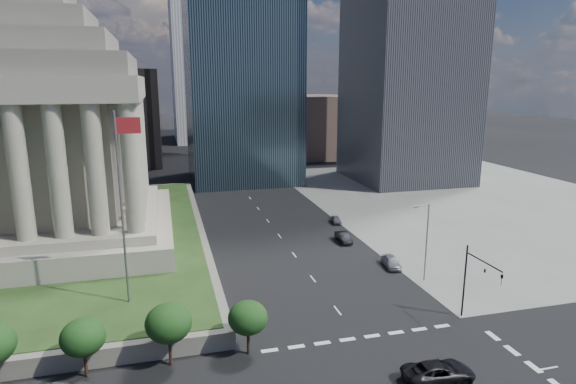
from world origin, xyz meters
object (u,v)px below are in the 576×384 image
object	(u,v)px
traffic_signal_ne	(476,276)
street_lamp_north	(426,238)
parked_sedan_mid	(343,237)
parked_sedan_far	(336,220)
parked_sedan_near	(391,262)
war_memorial	(37,105)
flagpole	(123,198)
pickup_truck	(439,372)

from	to	relation	value
traffic_signal_ne	street_lamp_north	distance (m)	11.34
parked_sedan_mid	parked_sedan_far	world-z (taller)	parked_sedan_mid
traffic_signal_ne	parked_sedan_near	xyz separation A→B (m)	(-1.00, 16.42, -4.47)
war_memorial	flagpole	size ratio (longest dim) A/B	1.95
war_memorial	traffic_signal_ne	xyz separation A→B (m)	(46.50, -34.30, -16.15)
pickup_truck	traffic_signal_ne	bearing A→B (deg)	-46.34
parked_sedan_far	flagpole	bearing A→B (deg)	-131.59
street_lamp_north	parked_sedan_near	bearing A→B (deg)	109.67
flagpole	parked_sedan_far	xyz separation A→B (m)	(33.33, 27.63, -12.50)
street_lamp_north	pickup_truck	xyz separation A→B (m)	(-9.63, -19.20, -4.81)
war_memorial	parked_sedan_far	xyz separation A→B (m)	(45.50, 3.63, -20.78)
traffic_signal_ne	parked_sedan_near	size ratio (longest dim) A/B	1.75
parked_sedan_near	parked_sedan_mid	world-z (taller)	parked_sedan_near
war_memorial	street_lamp_north	world-z (taller)	war_memorial
parked_sedan_near	parked_sedan_mid	size ratio (longest dim) A/B	1.00
traffic_signal_ne	flagpole	bearing A→B (deg)	163.29
parked_sedan_near	traffic_signal_ne	bearing A→B (deg)	-77.16
flagpole	pickup_truck	size ratio (longest dim) A/B	3.26
pickup_truck	parked_sedan_near	world-z (taller)	pickup_truck
pickup_truck	flagpole	bearing A→B (deg)	56.31
flagpole	traffic_signal_ne	size ratio (longest dim) A/B	2.50
war_memorial	parked_sedan_mid	world-z (taller)	war_memorial
war_memorial	parked_sedan_mid	distance (m)	48.13
traffic_signal_ne	pickup_truck	bearing A→B (deg)	-138.13
pickup_truck	parked_sedan_far	distance (m)	46.49
parked_sedan_near	parked_sedan_far	bearing A→B (deg)	99.35
flagpole	parked_sedan_mid	world-z (taller)	flagpole
war_memorial	flagpole	bearing A→B (deg)	-63.11
traffic_signal_ne	parked_sedan_near	bearing A→B (deg)	93.48
flagpole	pickup_truck	world-z (taller)	flagpole
flagpole	parked_sedan_far	world-z (taller)	flagpole
parked_sedan_near	flagpole	bearing A→B (deg)	-160.25
pickup_truck	parked_sedan_far	bearing A→B (deg)	-7.87
parked_sedan_near	street_lamp_north	bearing A→B (deg)	-60.98
parked_sedan_near	parked_sedan_mid	bearing A→B (deg)	111.61
war_memorial	parked_sedan_near	world-z (taller)	war_memorial
traffic_signal_ne	parked_sedan_mid	xyz separation A→B (m)	(-3.50, 27.93, -4.50)
flagpole	street_lamp_north	xyz separation A→B (m)	(35.16, 1.00, -7.45)
flagpole	parked_sedan_far	bearing A→B (deg)	39.66
war_memorial	parked_sedan_mid	bearing A→B (deg)	-8.43
parked_sedan_mid	traffic_signal_ne	bearing A→B (deg)	-80.12
war_memorial	traffic_signal_ne	size ratio (longest dim) A/B	4.88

